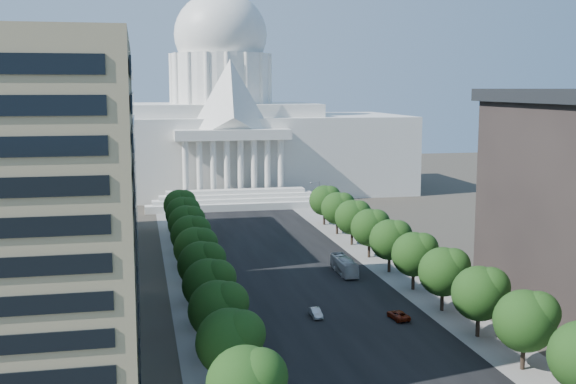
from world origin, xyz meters
TOP-DOWN VIEW (x-y plane):
  - road_asphalt at (0.00, 90.00)m, footprint 30.00×260.00m
  - sidewalk_left at (-19.00, 90.00)m, footprint 8.00×260.00m
  - sidewalk_right at (19.00, 90.00)m, footprint 8.00×260.00m
  - capitol at (0.00, 184.89)m, footprint 120.00×56.00m
  - office_block_left_far at (-48.00, 100.00)m, footprint 38.00×52.00m
  - tree_l_a at (-17.66, 11.81)m, footprint 7.79×7.60m
  - tree_l_b at (-17.66, 23.81)m, footprint 7.79×7.60m
  - tree_l_c at (-17.66, 35.81)m, footprint 7.79×7.60m
  - tree_l_d at (-17.66, 47.81)m, footprint 7.79×7.60m
  - tree_l_e at (-17.66, 59.81)m, footprint 7.79×7.60m
  - tree_l_f at (-17.66, 71.81)m, footprint 7.79×7.60m
  - tree_l_g at (-17.66, 83.81)m, footprint 7.79×7.60m
  - tree_l_h at (-17.66, 95.81)m, footprint 7.79×7.60m
  - tree_l_i at (-17.66, 107.81)m, footprint 7.79×7.60m
  - tree_l_j at (-17.66, 119.81)m, footprint 7.79×7.60m
  - tree_r_b at (18.34, 23.81)m, footprint 7.79×7.60m
  - tree_r_c at (18.34, 35.81)m, footprint 7.79×7.60m
  - tree_r_d at (18.34, 47.81)m, footprint 7.79×7.60m
  - tree_r_e at (18.34, 59.81)m, footprint 7.79×7.60m
  - tree_r_f at (18.34, 71.81)m, footprint 7.79×7.60m
  - tree_r_g at (18.34, 83.81)m, footprint 7.79×7.60m
  - tree_r_h at (18.34, 95.81)m, footprint 7.79×7.60m
  - tree_r_i at (18.34, 107.81)m, footprint 7.79×7.60m
  - tree_r_j at (18.34, 119.81)m, footprint 7.79×7.60m
  - streetlight_b at (19.90, 35.00)m, footprint 2.61×0.44m
  - streetlight_c at (19.90, 60.00)m, footprint 2.61×0.44m
  - streetlight_d at (19.90, 85.00)m, footprint 2.61×0.44m
  - streetlight_e at (19.90, 110.00)m, footprint 2.61×0.44m
  - streetlight_f at (19.90, 135.00)m, footprint 2.61×0.44m
  - car_silver at (-1.91, 48.86)m, footprint 1.50×4.07m
  - car_red at (9.89, 45.37)m, footprint 2.66×4.84m
  - car_dark_b at (-13.50, 73.57)m, footprint 2.63×5.65m
  - car_parked at (-12.50, 29.80)m, footprint 1.70×4.03m
  - city_bus at (9.43, 72.59)m, footprint 2.65×10.94m

SIDE VIEW (x-z plane):
  - road_asphalt at x=0.00m, z-range -0.01..0.01m
  - sidewalk_left at x=-19.00m, z-range -0.01..0.01m
  - sidewalk_right at x=19.00m, z-range -0.01..0.01m
  - car_red at x=9.89m, z-range 0.00..1.28m
  - car_silver at x=-1.91m, z-range 0.00..1.33m
  - car_parked at x=-12.50m, z-range 0.00..1.36m
  - car_dark_b at x=-13.50m, z-range 0.00..1.60m
  - city_bus at x=9.43m, z-range 0.00..3.04m
  - streetlight_b at x=19.90m, z-range 1.32..10.32m
  - streetlight_c at x=19.90m, z-range 1.32..10.32m
  - streetlight_d at x=19.90m, z-range 1.32..10.32m
  - streetlight_e at x=19.90m, z-range 1.32..10.32m
  - streetlight_f at x=19.90m, z-range 1.32..10.32m
  - tree_l_a at x=-17.66m, z-range 1.47..11.44m
  - tree_l_b at x=-17.66m, z-range 1.47..11.44m
  - tree_l_c at x=-17.66m, z-range 1.47..11.44m
  - tree_l_d at x=-17.66m, z-range 1.47..11.44m
  - tree_l_e at x=-17.66m, z-range 1.47..11.44m
  - tree_l_f at x=-17.66m, z-range 1.47..11.44m
  - tree_l_g at x=-17.66m, z-range 1.47..11.44m
  - tree_l_h at x=-17.66m, z-range 1.47..11.44m
  - tree_l_i at x=-17.66m, z-range 1.47..11.44m
  - tree_l_j at x=-17.66m, z-range 1.47..11.44m
  - tree_r_b at x=18.34m, z-range 1.47..11.44m
  - tree_r_c at x=18.34m, z-range 1.47..11.44m
  - tree_r_d at x=18.34m, z-range 1.47..11.44m
  - tree_r_e at x=18.34m, z-range 1.47..11.44m
  - tree_r_f at x=18.34m, z-range 1.47..11.44m
  - tree_r_g at x=18.34m, z-range 1.47..11.44m
  - tree_r_h at x=18.34m, z-range 1.47..11.44m
  - tree_r_i at x=18.34m, z-range 1.47..11.44m
  - tree_r_j at x=18.34m, z-range 1.47..11.44m
  - office_block_left_far at x=-48.00m, z-range 0.00..30.00m
  - capitol at x=0.00m, z-range -16.49..56.51m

